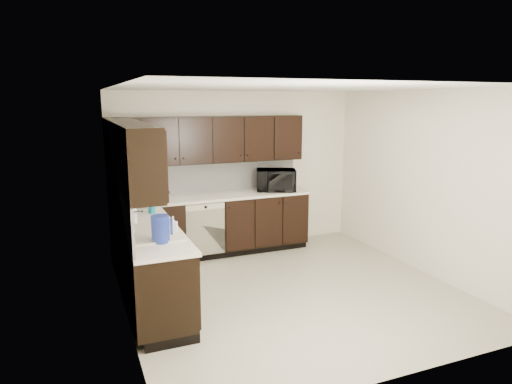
% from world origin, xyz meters
% --- Properties ---
extents(floor, '(4.00, 4.00, 0.00)m').
position_xyz_m(floor, '(0.00, 0.00, 0.00)').
color(floor, '#ADA88F').
rests_on(floor, ground).
extents(ceiling, '(4.00, 4.00, 0.00)m').
position_xyz_m(ceiling, '(0.00, 0.00, 2.50)').
color(ceiling, white).
rests_on(ceiling, wall_back).
extents(wall_back, '(4.00, 0.02, 2.50)m').
position_xyz_m(wall_back, '(0.00, 2.00, 1.25)').
color(wall_back, beige).
rests_on(wall_back, floor).
extents(wall_left, '(0.02, 4.00, 2.50)m').
position_xyz_m(wall_left, '(-2.00, 0.00, 1.25)').
color(wall_left, beige).
rests_on(wall_left, floor).
extents(wall_right, '(0.02, 4.00, 2.50)m').
position_xyz_m(wall_right, '(2.00, 0.00, 1.25)').
color(wall_right, beige).
rests_on(wall_right, floor).
extents(wall_front, '(4.00, 0.02, 2.50)m').
position_xyz_m(wall_front, '(0.00, -2.00, 1.25)').
color(wall_front, beige).
rests_on(wall_front, floor).
extents(lower_cabinets, '(3.00, 2.80, 0.90)m').
position_xyz_m(lower_cabinets, '(-1.01, 1.11, 0.41)').
color(lower_cabinets, black).
rests_on(lower_cabinets, floor).
extents(countertop, '(3.03, 2.83, 0.04)m').
position_xyz_m(countertop, '(-1.01, 1.11, 0.92)').
color(countertop, silver).
rests_on(countertop, lower_cabinets).
extents(backsplash, '(3.00, 2.80, 0.48)m').
position_xyz_m(backsplash, '(-1.22, 1.32, 1.18)').
color(backsplash, silver).
rests_on(backsplash, countertop).
extents(upper_cabinets, '(3.00, 2.80, 0.70)m').
position_xyz_m(upper_cabinets, '(-1.10, 1.20, 1.77)').
color(upper_cabinets, black).
rests_on(upper_cabinets, wall_back).
extents(dishwasher, '(0.58, 0.04, 0.78)m').
position_xyz_m(dishwasher, '(-0.70, 1.41, 0.55)').
color(dishwasher, beige).
rests_on(dishwasher, lower_cabinets).
extents(sink, '(0.54, 0.82, 0.42)m').
position_xyz_m(sink, '(-1.68, -0.01, 0.88)').
color(sink, beige).
rests_on(sink, countertop).
extents(microwave, '(0.73, 0.62, 0.34)m').
position_xyz_m(microwave, '(0.55, 1.67, 1.11)').
color(microwave, black).
rests_on(microwave, countertop).
extents(soap_bottle_a, '(0.11, 0.11, 0.19)m').
position_xyz_m(soap_bottle_a, '(-1.48, -0.08, 1.03)').
color(soap_bottle_a, gray).
rests_on(soap_bottle_a, countertop).
extents(soap_bottle_b, '(0.13, 0.13, 0.27)m').
position_xyz_m(soap_bottle_b, '(-1.83, 0.46, 1.07)').
color(soap_bottle_b, gray).
rests_on(soap_bottle_b, countertop).
extents(toaster_oven, '(0.37, 0.30, 0.21)m').
position_xyz_m(toaster_oven, '(-1.62, 1.68, 1.04)').
color(toaster_oven, silver).
rests_on(toaster_oven, countertop).
extents(storage_bin, '(0.57, 0.48, 0.19)m').
position_xyz_m(storage_bin, '(-1.65, 1.35, 1.04)').
color(storage_bin, silver).
rests_on(storage_bin, countertop).
extents(blue_pitcher, '(0.19, 0.19, 0.28)m').
position_xyz_m(blue_pitcher, '(-1.67, -0.34, 1.08)').
color(blue_pitcher, '#10269B').
rests_on(blue_pitcher, countertop).
extents(teal_tumbler, '(0.09, 0.09, 0.19)m').
position_xyz_m(teal_tumbler, '(-1.54, 0.92, 1.04)').
color(teal_tumbler, '#0B6B7D').
rests_on(teal_tumbler, countertop).
extents(paper_towel_roll, '(0.16, 0.16, 0.26)m').
position_xyz_m(paper_towel_roll, '(-1.56, 1.35, 1.07)').
color(paper_towel_roll, silver).
rests_on(paper_towel_roll, countertop).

